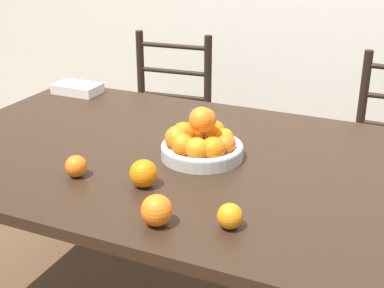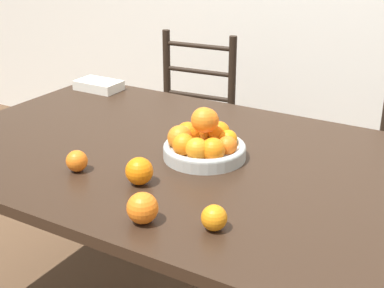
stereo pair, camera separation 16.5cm
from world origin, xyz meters
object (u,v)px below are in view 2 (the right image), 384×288
orange_loose_0 (77,161)px  orange_loose_3 (142,208)px  fruit_bowl (203,142)px  book_stack (99,85)px  chair_left (187,128)px  orange_loose_2 (139,171)px  orange_loose_1 (214,218)px

orange_loose_0 → orange_loose_3: (0.35, -0.15, 0.01)m
fruit_bowl → book_stack: size_ratio=1.32×
fruit_bowl → chair_left: bearing=123.8°
fruit_bowl → book_stack: fruit_bowl is taller
orange_loose_3 → orange_loose_2: bearing=127.7°
orange_loose_1 → book_stack: orange_loose_1 is taller
orange_loose_0 → orange_loose_2: 0.22m
orange_loose_0 → orange_loose_3: size_ratio=0.81×
orange_loose_2 → chair_left: 1.27m
orange_loose_1 → orange_loose_2: orange_loose_2 is taller
orange_loose_1 → orange_loose_0: bearing=170.6°
orange_loose_3 → fruit_bowl: bearing=98.7°
orange_loose_0 → orange_loose_3: 0.38m
orange_loose_2 → book_stack: 0.99m
orange_loose_1 → chair_left: (-0.81, 1.23, -0.32)m
fruit_bowl → book_stack: (-0.78, 0.42, -0.03)m
orange_loose_2 → orange_loose_3: size_ratio=1.00×
fruit_bowl → orange_loose_2: 0.27m
chair_left → book_stack: bearing=-121.4°
book_stack → orange_loose_1: bearing=-37.8°
orange_loose_0 → orange_loose_1: same height
chair_left → book_stack: size_ratio=4.58×
orange_loose_1 → orange_loose_3: 0.18m
orange_loose_1 → orange_loose_2: (-0.31, 0.11, 0.01)m
fruit_bowl → orange_loose_3: bearing=-81.3°
fruit_bowl → book_stack: bearing=151.7°
orange_loose_2 → chair_left: chair_left is taller
orange_loose_3 → chair_left: 1.47m
orange_loose_1 → book_stack: bearing=142.2°
orange_loose_1 → orange_loose_3: size_ratio=0.81×
book_stack → chair_left: bearing=63.7°
orange_loose_1 → chair_left: size_ratio=0.07×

